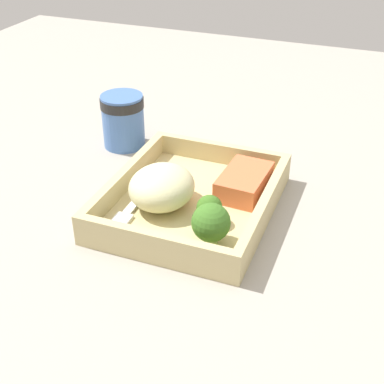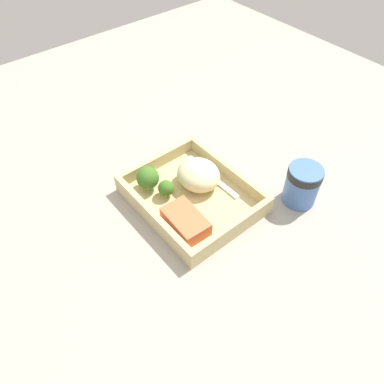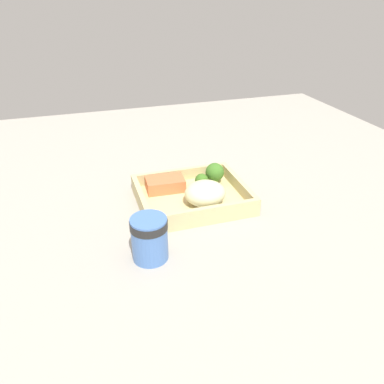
# 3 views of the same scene
# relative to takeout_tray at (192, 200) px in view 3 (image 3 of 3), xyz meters

# --- Properties ---
(ground_plane) EXTENTS (1.60, 1.60, 0.02)m
(ground_plane) POSITION_rel_takeout_tray_xyz_m (0.00, 0.00, -0.02)
(ground_plane) COLOR #A19B90
(takeout_tray) EXTENTS (0.25, 0.21, 0.01)m
(takeout_tray) POSITION_rel_takeout_tray_xyz_m (0.00, 0.00, 0.00)
(takeout_tray) COLOR #C8B77F
(takeout_tray) RESTS_ON ground_plane
(tray_rim) EXTENTS (0.25, 0.21, 0.03)m
(tray_rim) POSITION_rel_takeout_tray_xyz_m (0.00, 0.00, 0.02)
(tray_rim) COLOR #C8B77F
(tray_rim) RESTS_ON takeout_tray
(salmon_fillet) EXTENTS (0.09, 0.06, 0.03)m
(salmon_fillet) POSITION_rel_takeout_tray_xyz_m (-0.05, 0.06, 0.02)
(salmon_fillet) COLOR #EA6D41
(salmon_fillet) RESTS_ON takeout_tray
(mashed_potatoes) EXTENTS (0.09, 0.08, 0.05)m
(mashed_potatoes) POSITION_rel_takeout_tray_xyz_m (0.02, -0.03, 0.03)
(mashed_potatoes) COLOR beige
(mashed_potatoes) RESTS_ON takeout_tray
(broccoli_floret_1) EXTENTS (0.05, 0.05, 0.05)m
(broccoli_floret_1) POSITION_rel_takeout_tray_xyz_m (0.08, 0.05, 0.04)
(broccoli_floret_1) COLOR #80A45B
(broccoli_floret_1) RESTS_ON takeout_tray
(broccoli_floret_2) EXTENTS (0.03, 0.03, 0.04)m
(broccoli_floret_2) POSITION_rel_takeout_tray_xyz_m (0.04, 0.04, 0.03)
(broccoli_floret_2) COLOR #7DA25A
(broccoli_floret_2) RESTS_ON takeout_tray
(fork) EXTENTS (0.16, 0.02, 0.00)m
(fork) POSITION_rel_takeout_tray_xyz_m (0.03, -0.07, 0.01)
(fork) COLOR white
(fork) RESTS_ON takeout_tray
(paper_cup) EXTENTS (0.07, 0.07, 0.09)m
(paper_cup) POSITION_rel_takeout_tray_xyz_m (-0.14, -0.17, 0.04)
(paper_cup) COLOR #4771B6
(paper_cup) RESTS_ON ground_plane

